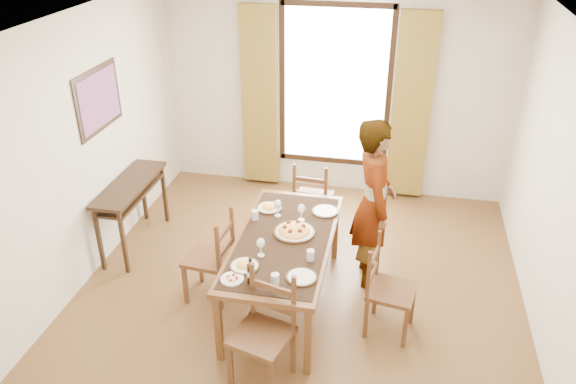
% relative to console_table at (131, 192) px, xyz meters
% --- Properties ---
extents(ground, '(5.00, 5.00, 0.00)m').
position_rel_console_table_xyz_m(ground, '(2.03, -0.60, -0.68)').
color(ground, '#483316').
rests_on(ground, ground).
extents(room_shell, '(4.60, 5.10, 2.74)m').
position_rel_console_table_xyz_m(room_shell, '(2.03, -0.47, 0.86)').
color(room_shell, beige).
rests_on(room_shell, ground).
extents(console_table, '(0.38, 1.20, 0.80)m').
position_rel_console_table_xyz_m(console_table, '(0.00, 0.00, 0.00)').
color(console_table, '#301D10').
rests_on(console_table, ground).
extents(dining_table, '(0.90, 1.88, 0.76)m').
position_rel_console_table_xyz_m(dining_table, '(1.91, -0.69, 0.01)').
color(dining_table, brown).
rests_on(dining_table, ground).
extents(chair_west, '(0.46, 0.46, 0.97)m').
position_rel_console_table_xyz_m(chair_west, '(1.19, -0.74, -0.23)').
color(chair_west, '#55391C').
rests_on(chair_west, ground).
extents(chair_north, '(0.45, 0.45, 0.97)m').
position_rel_console_table_xyz_m(chair_north, '(1.97, 0.64, -0.24)').
color(chair_north, '#55391C').
rests_on(chair_north, ground).
extents(chair_south, '(0.55, 0.55, 1.01)m').
position_rel_console_table_xyz_m(chair_south, '(1.95, -1.69, -0.21)').
color(chair_south, '#55391C').
rests_on(chair_south, ground).
extents(chair_east, '(0.48, 0.48, 0.94)m').
position_rel_console_table_xyz_m(chair_east, '(2.92, -0.88, -0.24)').
color(chair_east, '#55391C').
rests_on(chair_east, ground).
extents(man, '(0.83, 0.70, 1.80)m').
position_rel_console_table_xyz_m(man, '(2.70, -0.09, 0.21)').
color(man, '#989DA0').
rests_on(man, ground).
extents(plate_sw, '(0.27, 0.27, 0.05)m').
position_rel_console_table_xyz_m(plate_sw, '(1.66, -1.21, 0.10)').
color(plate_sw, silver).
rests_on(plate_sw, dining_table).
extents(plate_se, '(0.27, 0.27, 0.05)m').
position_rel_console_table_xyz_m(plate_se, '(2.18, -1.26, 0.10)').
color(plate_se, silver).
rests_on(plate_se, dining_table).
extents(plate_nw, '(0.27, 0.27, 0.05)m').
position_rel_console_table_xyz_m(plate_nw, '(1.64, -0.17, 0.10)').
color(plate_nw, silver).
rests_on(plate_nw, dining_table).
extents(plate_ne, '(0.27, 0.27, 0.05)m').
position_rel_console_table_xyz_m(plate_ne, '(2.22, -0.12, 0.10)').
color(plate_ne, silver).
rests_on(plate_ne, dining_table).
extents(pasta_platter, '(0.40, 0.40, 0.10)m').
position_rel_console_table_xyz_m(pasta_platter, '(1.98, -0.58, 0.12)').
color(pasta_platter, orange).
rests_on(pasta_platter, dining_table).
extents(caprese_plate, '(0.20, 0.20, 0.04)m').
position_rel_console_table_xyz_m(caprese_plate, '(1.61, -1.41, 0.09)').
color(caprese_plate, silver).
rests_on(caprese_plate, dining_table).
extents(wine_glass_a, '(0.08, 0.08, 0.18)m').
position_rel_console_table_xyz_m(wine_glass_a, '(1.76, -1.01, 0.16)').
color(wine_glass_a, white).
rests_on(wine_glass_a, dining_table).
extents(wine_glass_b, '(0.08, 0.08, 0.18)m').
position_rel_console_table_xyz_m(wine_glass_b, '(2.01, -0.33, 0.16)').
color(wine_glass_b, white).
rests_on(wine_glass_b, dining_table).
extents(wine_glass_c, '(0.08, 0.08, 0.18)m').
position_rel_console_table_xyz_m(wine_glass_c, '(1.76, -0.30, 0.16)').
color(wine_glass_c, white).
rests_on(wine_glass_c, dining_table).
extents(tumbler_a, '(0.07, 0.07, 0.10)m').
position_rel_console_table_xyz_m(tumbler_a, '(2.21, -0.98, 0.12)').
color(tumbler_a, silver).
rests_on(tumbler_a, dining_table).
extents(tumbler_b, '(0.07, 0.07, 0.10)m').
position_rel_console_table_xyz_m(tumbler_b, '(1.55, -0.41, 0.12)').
color(tumbler_b, silver).
rests_on(tumbler_b, dining_table).
extents(tumbler_c, '(0.07, 0.07, 0.10)m').
position_rel_console_table_xyz_m(tumbler_c, '(1.98, -1.39, 0.12)').
color(tumbler_c, silver).
rests_on(tumbler_c, dining_table).
extents(wine_bottle, '(0.07, 0.07, 0.25)m').
position_rel_console_table_xyz_m(wine_bottle, '(1.78, -1.41, 0.20)').
color(wine_bottle, black).
rests_on(wine_bottle, dining_table).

